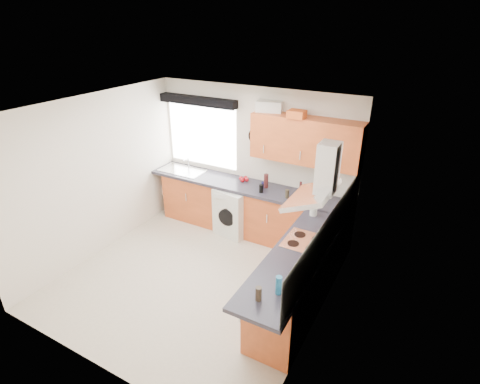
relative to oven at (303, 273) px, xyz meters
The scene contains 34 objects.
ground_plane 1.59m from the oven, 168.69° to the right, with size 3.60×3.60×0.00m, color beige.
ceiling 2.58m from the oven, 168.69° to the right, with size 3.60×3.60×0.02m, color white.
wall_back 2.28m from the oven, 135.00° to the left, with size 3.60×0.02×2.50m, color silver.
wall_front 2.71m from the oven, 125.54° to the right, with size 3.60×0.02×2.50m, color silver.
wall_left 3.41m from the oven, behind, with size 0.02×3.60×2.50m, color silver.
wall_right 0.93m from the oven, 45.00° to the right, with size 0.02×3.60×2.50m, color silver.
window 3.16m from the oven, 149.70° to the left, with size 1.40×0.02×1.10m, color silver.
window_blind 3.40m from the oven, 151.23° to the left, with size 1.50×0.18×0.14m, color black.
splashback 0.81m from the oven, ahead, with size 0.01×3.00×0.54m, color white.
base_cab_back 2.01m from the oven, 142.90° to the left, with size 3.00×0.58×0.86m, color #AB481F.
base_cab_corner 1.20m from the oven, 90.00° to the left, with size 0.60×0.60×0.86m, color #AB481F.
base_cab_right 0.15m from the oven, 86.19° to the right, with size 0.58×2.10×0.86m, color #AB481F.
worktop_back 1.98m from the oven, 141.34° to the left, with size 3.60×0.62×0.05m, color #24222B.
worktop_right 0.55m from the oven, 90.00° to the right, with size 0.62×2.42×0.05m, color #24222B.
sink 3.12m from the oven, 157.02° to the left, with size 0.84×0.46×0.10m, color silver, non-canonical shape.
oven is the anchor object (origin of this frame).
hob_plate 0.49m from the oven, 90.00° to the left, with size 0.52×0.52×0.01m, color silver.
extractor_hood 1.35m from the oven, ahead, with size 0.52×0.78×0.66m, color silver, non-canonical shape.
upper_cabinets 1.99m from the oven, 112.54° to the left, with size 1.70×0.35×0.70m, color #AB481F.
washing_machine 1.98m from the oven, 146.31° to the left, with size 0.58×0.56×0.85m, color silver.
wall_clock 2.41m from the oven, 134.80° to the left, with size 0.29×0.29×0.04m, color black.
casserole 2.59m from the oven, 130.20° to the left, with size 0.40×0.29×0.17m, color silver.
storage_box 2.26m from the oven, 119.04° to the left, with size 0.25×0.21×0.11m, color #C74F1B.
utensil_pot 1.55m from the oven, 104.04° to the left, with size 0.10×0.10×0.14m, color #726558.
kitchen_roll 0.96m from the oven, 101.59° to the left, with size 0.10×0.10×0.22m, color silver.
tomato_cluster 2.14m from the oven, 140.37° to the left, with size 0.16×0.16×0.07m, color #A40A12, non-canonical shape.
jar_0 1.65m from the oven, 137.14° to the left, with size 0.07×0.07×0.13m, color #2B2318.
jar_1 1.50m from the oven, 113.57° to the left, with size 0.04×0.04×0.23m, color #541E20.
jar_2 1.39m from the oven, 122.99° to the left, with size 0.06×0.06×0.14m, color #342B1D.
jar_3 1.74m from the oven, 134.99° to the left, with size 0.04×0.04×0.13m, color #151446.
jar_4 1.81m from the oven, 132.35° to the left, with size 0.07×0.07×0.24m, color #471A19.
jar_5 1.65m from the oven, 137.19° to the left, with size 0.07×0.07×0.13m, color black.
bottle_0 1.20m from the oven, 85.51° to the right, with size 0.07×0.07×0.21m, color #1C5F86.
bottle_1 1.36m from the oven, 92.46° to the right, with size 0.07×0.07×0.16m, color #33281C.
Camera 1 is at (2.70, -3.60, 3.51)m, focal length 28.00 mm.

